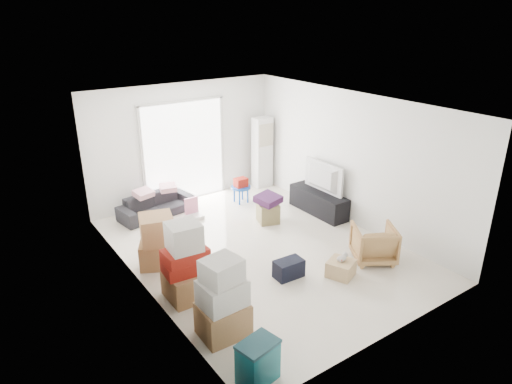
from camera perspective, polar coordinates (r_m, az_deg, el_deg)
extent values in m
cube|color=white|center=(8.64, 0.45, -7.77)|extent=(4.50, 6.00, 0.24)
cube|color=white|center=(7.63, 0.51, 11.80)|extent=(4.50, 6.00, 0.24)
cube|color=white|center=(10.60, -9.37, 6.21)|extent=(4.50, 0.24, 2.70)
cube|color=white|center=(5.98, 18.15, -7.24)|extent=(4.50, 0.24, 2.70)
cube|color=white|center=(7.02, -15.53, -2.50)|extent=(0.24, 6.00, 2.70)
cube|color=white|center=(9.52, 12.24, 4.21)|extent=(0.24, 6.00, 2.70)
cube|color=white|center=(10.53, -8.97, 5.00)|extent=(2.00, 0.01, 2.30)
cube|color=silver|center=(10.15, -14.00, 3.97)|extent=(0.06, 0.04, 2.30)
cube|color=silver|center=(10.98, -4.25, 5.90)|extent=(0.06, 0.04, 2.30)
cube|color=silver|center=(10.26, -9.32, 11.15)|extent=(2.10, 0.04, 0.06)
cube|color=white|center=(11.29, 0.78, 4.96)|extent=(0.45, 0.30, 1.75)
cube|color=black|center=(10.04, 7.81, -1.26)|extent=(0.44, 1.48, 0.49)
imported|color=black|center=(9.92, 7.90, 0.43)|extent=(0.65, 1.13, 0.15)
imported|color=#232428|center=(10.03, -12.41, -1.18)|extent=(1.67, 0.70, 0.63)
cube|color=#C791A0|center=(9.83, -13.96, 0.53)|extent=(0.41, 0.36, 0.11)
cube|color=#C791A0|center=(10.05, -10.99, 1.24)|extent=(0.36, 0.31, 0.11)
imported|color=#AE864D|center=(8.32, 14.53, -6.03)|extent=(0.94, 0.93, 0.72)
cube|color=#10616C|center=(5.85, 0.23, -21.53)|extent=(0.52, 0.41, 0.26)
cube|color=#10616C|center=(5.68, 0.23, -19.64)|extent=(0.52, 0.41, 0.26)
cube|color=#0C333D|center=(5.58, 0.24, -18.49)|extent=(0.54, 0.42, 0.04)
cube|color=#987244|center=(6.44, -4.11, -15.60)|extent=(0.65, 0.55, 0.48)
cube|color=silver|center=(6.19, -4.22, -12.48)|extent=(0.60, 0.50, 0.37)
cube|color=silver|center=(6.01, -4.31, -9.76)|extent=(0.54, 0.49, 0.32)
cube|color=#987244|center=(7.24, -8.61, -11.29)|extent=(0.62, 0.62, 0.45)
cube|color=red|center=(7.07, -8.76, -9.08)|extent=(0.71, 0.50, 0.20)
cube|color=red|center=(6.97, -8.85, -7.74)|extent=(0.65, 0.43, 0.18)
cube|color=silver|center=(6.83, -8.99, -5.54)|extent=(0.51, 0.49, 0.42)
cube|color=#987244|center=(8.14, -12.03, -7.51)|extent=(0.79, 0.75, 0.45)
cube|color=#987244|center=(7.92, -12.30, -4.56)|extent=(0.67, 0.67, 0.48)
cube|color=#987244|center=(8.26, -8.98, -7.19)|extent=(0.52, 0.52, 0.36)
cube|color=black|center=(7.69, 4.11, -9.53)|extent=(0.49, 0.31, 0.31)
cube|color=#8E7F53|center=(9.54, 1.51, -2.63)|extent=(0.52, 0.52, 0.41)
cube|color=#3C1B44|center=(9.43, 1.53, -1.11)|extent=(0.53, 0.53, 0.14)
cylinder|color=#1248AC|center=(10.45, -1.90, 0.59)|extent=(0.45, 0.45, 0.04)
cylinder|color=#1248AC|center=(10.66, -1.71, -0.08)|extent=(0.04, 0.04, 0.35)
cylinder|color=#1248AC|center=(10.55, -2.74, -0.34)|extent=(0.04, 0.04, 0.35)
cylinder|color=#1248AC|center=(10.37, -2.07, -0.72)|extent=(0.04, 0.04, 0.35)
cylinder|color=#1248AC|center=(10.49, -1.03, -0.45)|extent=(0.04, 0.04, 0.35)
cube|color=red|center=(10.40, -1.91, 1.21)|extent=(0.28, 0.22, 0.20)
cube|color=silver|center=(9.83, -7.68, -3.10)|extent=(0.33, 0.29, 0.08)
cube|color=pink|center=(9.84, -8.08, -1.68)|extent=(0.31, 0.05, 0.36)
cube|color=#DCBF7F|center=(7.84, 10.56, -9.36)|extent=(0.54, 0.54, 0.27)
ellipsoid|color=#B2ADA8|center=(7.75, 10.66, -8.18)|extent=(0.19, 0.13, 0.10)
cube|color=red|center=(7.75, 10.66, -8.16)|extent=(0.14, 0.12, 0.03)
sphere|color=#B2ADA8|center=(7.82, 11.07, -7.69)|extent=(0.10, 0.10, 0.10)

